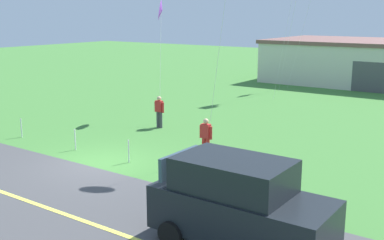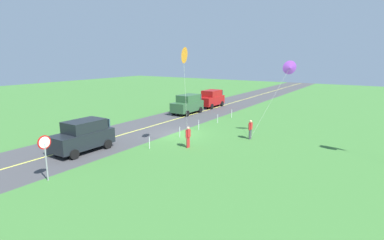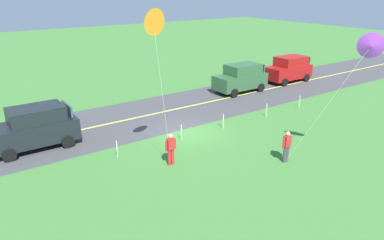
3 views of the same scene
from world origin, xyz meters
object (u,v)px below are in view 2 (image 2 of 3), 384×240
person_adult_companion (250,129)px  kite_blue_mid (290,68)px  car_parked_west_near (188,104)px  car_suv_foreground (83,136)px  car_parked_west_far (211,98)px  person_adult_near (188,136)px  kite_red_low (183,55)px  stop_sign (45,149)px

person_adult_companion → kite_blue_mid: size_ratio=0.25×
car_parked_west_near → kite_blue_mid: kite_blue_mid is taller
car_parked_west_near → person_adult_companion: size_ratio=2.75×
car_suv_foreground → car_parked_west_far: bearing=-174.8°
car_parked_west_near → person_adult_near: car_parked_west_near is taller
car_suv_foreground → kite_red_low: (-4.03, 5.95, 5.59)m
car_suv_foreground → car_parked_west_far: (-22.04, -2.00, 0.00)m
kite_blue_mid → car_parked_west_far: bearing=-129.2°
kite_blue_mid → person_adult_near: bearing=-39.5°
stop_sign → kite_red_low: kite_red_low is taller
kite_red_low → car_parked_west_near: bearing=-147.2°
car_parked_west_near → person_adult_near: 13.80m
kite_red_low → car_parked_west_far: bearing=-156.2°
kite_blue_mid → stop_sign: bearing=-27.9°
car_parked_west_near → person_adult_companion: 12.59m
person_adult_near → kite_red_low: size_ratio=0.22×
car_suv_foreground → kite_blue_mid: bearing=135.5°
person_adult_near → car_suv_foreground: bearing=113.9°
car_suv_foreground → car_parked_west_far: 22.13m
car_parked_west_far → person_adult_companion: 16.44m
stop_sign → person_adult_companion: bearing=157.0°
person_adult_near → kite_red_low: kite_red_low is taller
stop_sign → person_adult_near: size_ratio=1.60×
car_suv_foreground → kite_red_low: 9.10m
person_adult_companion → car_suv_foreground: bearing=-176.7°
stop_sign → person_adult_near: (-9.32, 3.03, -0.94)m
car_suv_foreground → person_adult_near: car_suv_foreground is taller
car_parked_west_far → kite_blue_mid: kite_blue_mid is taller
car_suv_foreground → stop_sign: size_ratio=1.72×
car_suv_foreground → kite_blue_mid: kite_blue_mid is taller
stop_sign → kite_blue_mid: bearing=152.1°
car_suv_foreground → kite_red_low: kite_red_low is taller
person_adult_companion → kite_blue_mid: kite_blue_mid is taller
car_suv_foreground → car_parked_west_far: same height
car_parked_west_far → stop_sign: 26.97m
car_parked_west_far → kite_blue_mid: 17.58m
car_parked_west_far → kite_blue_mid: size_ratio=0.69×
car_suv_foreground → car_parked_west_near: bearing=-173.2°
car_parked_west_far → kite_red_low: 20.46m
car_suv_foreground → stop_sign: 5.32m
kite_red_low → person_adult_companion: bearing=153.3°
car_parked_west_far → kite_red_low: size_ratio=0.60×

